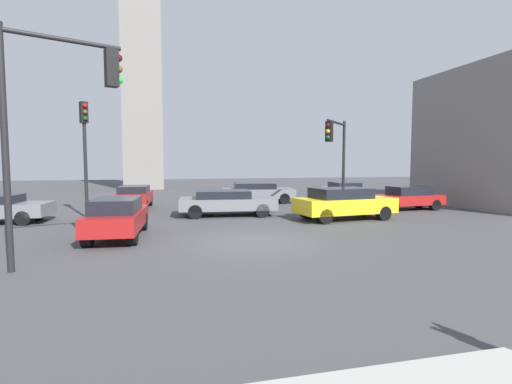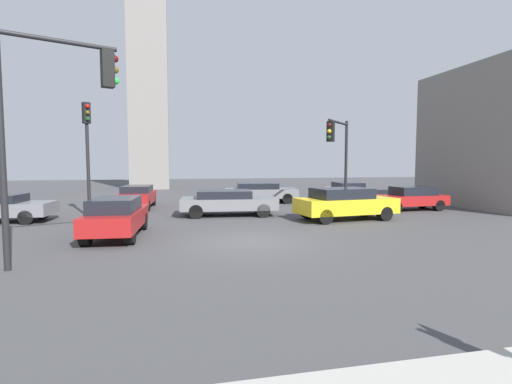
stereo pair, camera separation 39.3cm
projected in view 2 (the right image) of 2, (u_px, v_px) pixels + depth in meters
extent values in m
plane|color=#424244|center=(249.00, 242.00, 12.88)|extent=(101.69, 101.69, 0.00)
cylinder|color=black|center=(88.00, 161.00, 18.36)|extent=(0.16, 0.16, 5.55)
cube|color=black|center=(86.00, 113.00, 18.19)|extent=(0.43, 0.43, 1.00)
sphere|color=red|center=(87.00, 106.00, 18.01)|extent=(0.20, 0.20, 0.20)
sphere|color=#594714|center=(88.00, 113.00, 18.03)|extent=(0.20, 0.20, 0.20)
sphere|color=#14471E|center=(88.00, 119.00, 18.06)|extent=(0.20, 0.20, 0.20)
cylinder|color=black|center=(346.00, 166.00, 21.19)|extent=(0.16, 0.16, 4.98)
cylinder|color=black|center=(338.00, 122.00, 19.80)|extent=(2.02, 2.15, 0.12)
cube|color=black|center=(331.00, 132.00, 18.84)|extent=(0.45, 0.45, 1.00)
sphere|color=#4C0F0C|center=(329.00, 125.00, 18.64)|extent=(0.20, 0.20, 0.20)
sphere|color=yellow|center=(329.00, 131.00, 18.67)|extent=(0.20, 0.20, 0.20)
sphere|color=#14471E|center=(329.00, 137.00, 18.69)|extent=(0.20, 0.20, 0.20)
cylinder|color=black|center=(2.00, 150.00, 9.22)|extent=(0.16, 0.16, 5.96)
cylinder|color=black|center=(61.00, 41.00, 9.76)|extent=(2.63, 1.11, 0.12)
cube|color=black|center=(108.00, 69.00, 10.43)|extent=(0.41, 0.41, 1.00)
sphere|color=#4C0F0C|center=(115.00, 59.00, 10.51)|extent=(0.20, 0.20, 0.20)
sphere|color=#594714|center=(115.00, 70.00, 10.54)|extent=(0.20, 0.20, 0.20)
sphere|color=green|center=(115.00, 81.00, 10.56)|extent=(0.20, 0.20, 0.20)
cube|color=#ADB2B7|center=(347.00, 193.00, 25.59)|extent=(2.13, 4.09, 0.62)
cube|color=black|center=(348.00, 186.00, 25.36)|extent=(1.76, 2.34, 0.46)
cylinder|color=black|center=(330.00, 196.00, 26.85)|extent=(0.38, 0.67, 0.64)
cylinder|color=black|center=(350.00, 196.00, 27.04)|extent=(0.38, 0.67, 0.64)
cylinder|color=black|center=(343.00, 200.00, 24.20)|extent=(0.38, 0.67, 0.64)
cylinder|color=black|center=(365.00, 199.00, 24.38)|extent=(0.38, 0.67, 0.64)
cube|color=slate|center=(229.00, 203.00, 19.28)|extent=(4.97, 2.63, 0.56)
cube|color=black|center=(224.00, 194.00, 19.22)|extent=(2.85, 2.17, 0.42)
cylinder|color=black|center=(258.00, 206.00, 20.39)|extent=(0.71, 0.46, 0.68)
cylinder|color=black|center=(263.00, 210.00, 18.62)|extent=(0.71, 0.46, 0.68)
cylinder|color=black|center=(197.00, 207.00, 20.00)|extent=(0.71, 0.46, 0.68)
cylinder|color=black|center=(196.00, 211.00, 18.22)|extent=(0.71, 0.46, 0.68)
cube|color=maroon|center=(410.00, 200.00, 21.37)|extent=(4.04, 1.80, 0.55)
cube|color=black|center=(413.00, 191.00, 21.38)|extent=(2.28, 1.54, 0.52)
cylinder|color=black|center=(396.00, 207.00, 20.40)|extent=(0.62, 0.32, 0.61)
cylinder|color=black|center=(381.00, 204.00, 21.71)|extent=(0.62, 0.32, 0.61)
cylinder|color=black|center=(439.00, 205.00, 21.08)|extent=(0.62, 0.32, 0.61)
cylinder|color=black|center=(422.00, 203.00, 22.39)|extent=(0.62, 0.32, 0.61)
cube|color=slate|center=(261.00, 193.00, 25.42)|extent=(4.95, 2.62, 0.60)
cube|color=black|center=(258.00, 186.00, 25.36)|extent=(2.85, 2.13, 0.42)
cylinder|color=black|center=(283.00, 196.00, 26.46)|extent=(0.72, 0.45, 0.68)
cylinder|color=black|center=(287.00, 199.00, 24.76)|extent=(0.72, 0.45, 0.68)
cylinder|color=black|center=(236.00, 197.00, 26.13)|extent=(0.72, 0.45, 0.68)
cylinder|color=black|center=(238.00, 199.00, 24.43)|extent=(0.72, 0.45, 0.68)
cylinder|color=black|center=(42.00, 212.00, 18.04)|extent=(0.65, 0.39, 0.63)
cylinder|color=black|center=(27.00, 217.00, 16.49)|extent=(0.65, 0.39, 0.63)
cube|color=maroon|center=(137.00, 198.00, 22.22)|extent=(2.05, 4.30, 0.62)
cube|color=black|center=(137.00, 189.00, 22.39)|extent=(1.72, 2.44, 0.43)
cylinder|color=black|center=(147.00, 206.00, 20.95)|extent=(0.36, 0.64, 0.62)
cylinder|color=black|center=(119.00, 206.00, 20.73)|extent=(0.36, 0.64, 0.62)
cylinder|color=black|center=(153.00, 201.00, 23.76)|extent=(0.36, 0.64, 0.62)
cylinder|color=black|center=(128.00, 201.00, 23.54)|extent=(0.36, 0.64, 0.62)
cube|color=maroon|center=(117.00, 219.00, 13.66)|extent=(1.95, 4.22, 0.61)
cube|color=black|center=(115.00, 205.00, 13.41)|extent=(1.63, 2.40, 0.52)
cylinder|color=black|center=(106.00, 222.00, 14.96)|extent=(0.35, 0.72, 0.70)
cylinder|color=black|center=(142.00, 221.00, 15.16)|extent=(0.35, 0.72, 0.70)
cylinder|color=black|center=(85.00, 235.00, 12.20)|extent=(0.35, 0.72, 0.70)
cylinder|color=black|center=(130.00, 234.00, 12.40)|extent=(0.35, 0.72, 0.70)
cube|color=yellow|center=(346.00, 205.00, 17.79)|extent=(4.76, 2.50, 0.69)
cube|color=black|center=(342.00, 194.00, 17.68)|extent=(2.74, 2.04, 0.51)
cylinder|color=black|center=(363.00, 209.00, 19.10)|extent=(0.70, 0.43, 0.67)
cylinder|color=black|center=(384.00, 213.00, 17.54)|extent=(0.70, 0.43, 0.67)
cylinder|color=black|center=(308.00, 212.00, 18.10)|extent=(0.70, 0.43, 0.67)
cylinder|color=black|center=(325.00, 217.00, 16.55)|extent=(0.70, 0.43, 0.67)
cube|color=gray|center=(148.00, 69.00, 38.64)|extent=(3.84, 3.84, 24.33)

